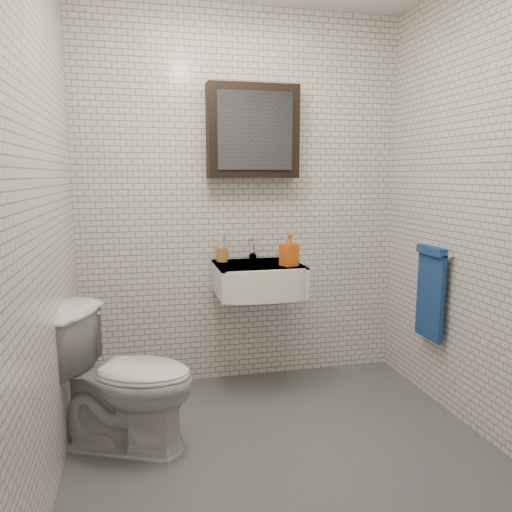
# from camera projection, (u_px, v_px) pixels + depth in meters

# --- Properties ---
(ground) EXTENTS (2.20, 2.00, 0.01)m
(ground) POSITION_uv_depth(u_px,v_px,m) (283.00, 447.00, 2.62)
(ground) COLOR #4E5056
(ground) RESTS_ON ground
(room_shell) EXTENTS (2.22, 2.02, 2.51)m
(room_shell) POSITION_uv_depth(u_px,v_px,m) (285.00, 165.00, 2.39)
(room_shell) COLOR silver
(room_shell) RESTS_ON ground
(washbasin) EXTENTS (0.55, 0.50, 0.20)m
(washbasin) POSITION_uv_depth(u_px,v_px,m) (260.00, 279.00, 3.22)
(washbasin) COLOR white
(washbasin) RESTS_ON room_shell
(faucet) EXTENTS (0.06, 0.20, 0.15)m
(faucet) POSITION_uv_depth(u_px,v_px,m) (253.00, 250.00, 3.38)
(faucet) COLOR silver
(faucet) RESTS_ON washbasin
(mirror_cabinet) EXTENTS (0.60, 0.15, 0.60)m
(mirror_cabinet) POSITION_uv_depth(u_px,v_px,m) (253.00, 132.00, 3.25)
(mirror_cabinet) COLOR black
(mirror_cabinet) RESTS_ON room_shell
(towel_rail) EXTENTS (0.09, 0.30, 0.58)m
(towel_rail) POSITION_uv_depth(u_px,v_px,m) (431.00, 289.00, 3.08)
(towel_rail) COLOR silver
(towel_rail) RESTS_ON room_shell
(toothbrush_cup) EXTENTS (0.09, 0.09, 0.21)m
(toothbrush_cup) POSITION_uv_depth(u_px,v_px,m) (222.00, 254.00, 3.32)
(toothbrush_cup) COLOR #AE6D2B
(toothbrush_cup) RESTS_ON washbasin
(soap_bottle) EXTENTS (0.12, 0.12, 0.20)m
(soap_bottle) POSITION_uv_depth(u_px,v_px,m) (289.00, 250.00, 3.15)
(soap_bottle) COLOR orange
(soap_bottle) RESTS_ON washbasin
(toilet) EXTENTS (0.85, 0.68, 0.76)m
(toilet) POSITION_uv_depth(u_px,v_px,m) (124.00, 378.00, 2.59)
(toilet) COLOR silver
(toilet) RESTS_ON ground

